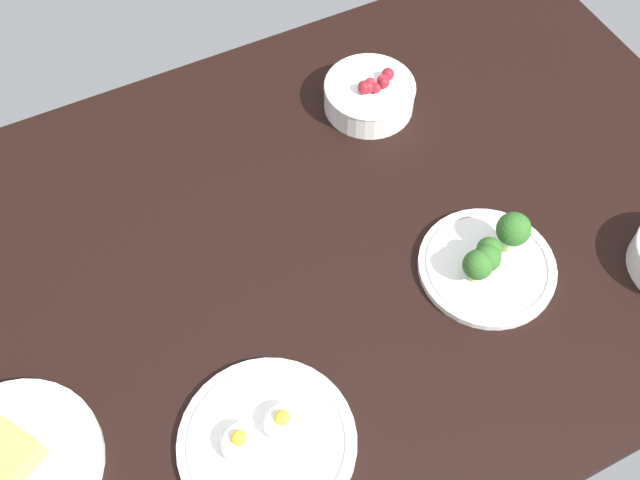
% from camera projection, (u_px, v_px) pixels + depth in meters
% --- Properties ---
extents(dining_table, '(1.34, 0.87, 0.04)m').
position_uv_depth(dining_table, '(320.00, 255.00, 1.10)').
color(dining_table, black).
rests_on(dining_table, ground).
extents(plate_cheese, '(0.22, 0.22, 0.05)m').
position_uv_depth(plate_cheese, '(10.00, 465.00, 0.90)').
color(plate_cheese, white).
rests_on(plate_cheese, dining_table).
extents(plate_eggs, '(0.22, 0.22, 0.05)m').
position_uv_depth(plate_eggs, '(266.00, 440.00, 0.92)').
color(plate_eggs, white).
rests_on(plate_eggs, dining_table).
extents(bowl_berries, '(0.15, 0.15, 0.07)m').
position_uv_depth(bowl_berries, '(369.00, 94.00, 1.22)').
color(bowl_berries, white).
rests_on(bowl_berries, dining_table).
extents(plate_broccoli, '(0.19, 0.19, 0.08)m').
position_uv_depth(plate_broccoli, '(490.00, 260.00, 1.05)').
color(plate_broccoli, white).
rests_on(plate_broccoli, dining_table).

